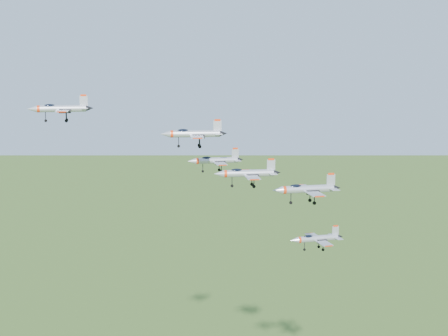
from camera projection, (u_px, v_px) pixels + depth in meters
name	position (u px, v px, depth m)	size (l,w,h in m)	color
jet_lead	(60.00, 108.00, 133.81)	(13.95, 11.66, 3.73)	#A8ACB5
jet_left_high	(193.00, 134.00, 123.81)	(13.21, 11.20, 3.58)	#A8ACB5
jet_right_high	(247.00, 173.00, 110.50)	(12.01, 10.14, 3.24)	#A8ACB5
jet_left_low	(215.00, 160.00, 133.34)	(12.31, 10.27, 3.29)	#A8ACB5
jet_right_low	(306.00, 189.00, 120.79)	(13.99, 11.68, 3.74)	#A8ACB5
jet_trail	(316.00, 238.00, 143.60)	(13.26, 10.99, 3.54)	#A8ACB5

